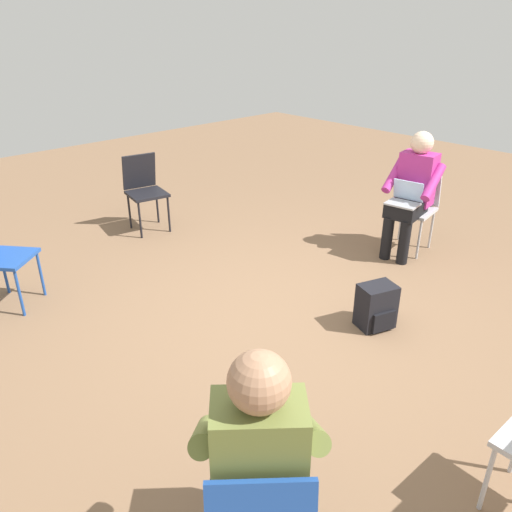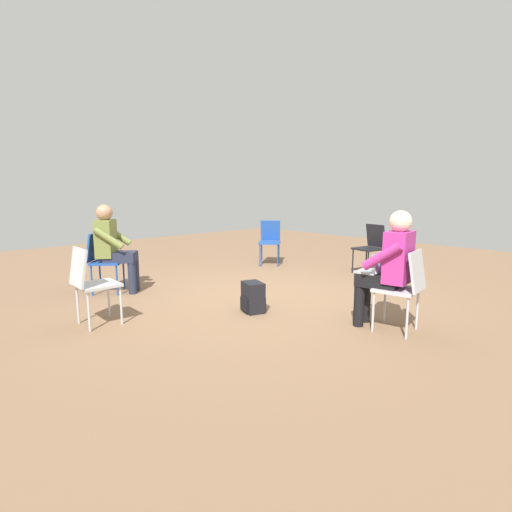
{
  "view_description": "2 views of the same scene",
  "coord_description": "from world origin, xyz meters",
  "px_view_note": "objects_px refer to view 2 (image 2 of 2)",
  "views": [
    {
      "loc": [
        -2.47,
        -2.33,
        2.22
      ],
      "look_at": [
        -0.16,
        0.13,
        0.6
      ],
      "focal_mm": 35.0,
      "sensor_mm": 36.0,
      "label": 1
    },
    {
      "loc": [
        3.85,
        -3.69,
        1.44
      ],
      "look_at": [
        0.28,
        -0.26,
        0.62
      ],
      "focal_mm": 28.0,
      "sensor_mm": 36.0,
      "label": 2
    }
  ],
  "objects_px": {
    "chair_east": "(404,285)",
    "person_in_olive": "(113,244)",
    "chair_north": "(371,245)",
    "chair_southwest": "(102,258)",
    "person_with_laptop": "(389,264)",
    "chair_northwest": "(270,239)",
    "backpack_near_laptop_user": "(253,299)",
    "chair_south": "(91,280)"
  },
  "relations": [
    {
      "from": "chair_east",
      "to": "backpack_near_laptop_user",
      "type": "relative_size",
      "value": 2.36
    },
    {
      "from": "chair_south",
      "to": "person_with_laptop",
      "type": "bearing_deg",
      "value": 46.48
    },
    {
      "from": "person_with_laptop",
      "to": "backpack_near_laptop_user",
      "type": "bearing_deg",
      "value": 104.39
    },
    {
      "from": "chair_northwest",
      "to": "chair_southwest",
      "type": "distance_m",
      "value": 3.26
    },
    {
      "from": "backpack_near_laptop_user",
      "to": "person_with_laptop",
      "type": "bearing_deg",
      "value": 23.3
    },
    {
      "from": "chair_northwest",
      "to": "backpack_near_laptop_user",
      "type": "distance_m",
      "value": 3.11
    },
    {
      "from": "chair_east",
      "to": "person_in_olive",
      "type": "height_order",
      "value": "person_in_olive"
    },
    {
      "from": "chair_northwest",
      "to": "chair_south",
      "type": "distance_m",
      "value": 4.1
    },
    {
      "from": "chair_south",
      "to": "chair_east",
      "type": "distance_m",
      "value": 3.25
    },
    {
      "from": "chair_southwest",
      "to": "chair_east",
      "type": "relative_size",
      "value": 1.0
    },
    {
      "from": "chair_northwest",
      "to": "chair_south",
      "type": "bearing_deg",
      "value": 66.82
    },
    {
      "from": "person_in_olive",
      "to": "chair_southwest",
      "type": "bearing_deg",
      "value": -90.0
    },
    {
      "from": "chair_east",
      "to": "person_in_olive",
      "type": "xyz_separation_m",
      "value": [
        -3.57,
        -1.41,
        0.2
      ]
    },
    {
      "from": "person_with_laptop",
      "to": "backpack_near_laptop_user",
      "type": "distance_m",
      "value": 1.6
    },
    {
      "from": "chair_southwest",
      "to": "backpack_near_laptop_user",
      "type": "distance_m",
      "value": 2.33
    },
    {
      "from": "chair_north",
      "to": "backpack_near_laptop_user",
      "type": "height_order",
      "value": "chair_north"
    },
    {
      "from": "chair_southwest",
      "to": "chair_south",
      "type": "height_order",
      "value": "same"
    },
    {
      "from": "chair_north",
      "to": "chair_southwest",
      "type": "xyz_separation_m",
      "value": [
        -1.91,
        -3.91,
        0.0
      ]
    },
    {
      "from": "chair_east",
      "to": "backpack_near_laptop_user",
      "type": "xyz_separation_m",
      "value": [
        -1.56,
        -0.62,
        -0.34
      ]
    },
    {
      "from": "person_with_laptop",
      "to": "person_in_olive",
      "type": "xyz_separation_m",
      "value": [
        -3.4,
        -1.38,
        0.0
      ]
    },
    {
      "from": "chair_northwest",
      "to": "person_in_olive",
      "type": "height_order",
      "value": "person_in_olive"
    },
    {
      "from": "chair_east",
      "to": "chair_north",
      "type": "bearing_deg",
      "value": 27.7
    },
    {
      "from": "person_in_olive",
      "to": "chair_northwest",
      "type": "bearing_deg",
      "value": 130.92
    },
    {
      "from": "chair_northwest",
      "to": "chair_north",
      "type": "height_order",
      "value": "same"
    },
    {
      "from": "person_with_laptop",
      "to": "chair_south",
      "type": "bearing_deg",
      "value": 125.39
    },
    {
      "from": "chair_east",
      "to": "person_in_olive",
      "type": "distance_m",
      "value": 3.84
    },
    {
      "from": "chair_north",
      "to": "chair_east",
      "type": "distance_m",
      "value": 2.96
    },
    {
      "from": "chair_southwest",
      "to": "person_in_olive",
      "type": "height_order",
      "value": "person_in_olive"
    },
    {
      "from": "chair_southwest",
      "to": "chair_south",
      "type": "bearing_deg",
      "value": 13.75
    },
    {
      "from": "chair_north",
      "to": "chair_east",
      "type": "xyz_separation_m",
      "value": [
        1.77,
        -2.38,
        0.0
      ]
    },
    {
      "from": "chair_north",
      "to": "person_with_laptop",
      "type": "xyz_separation_m",
      "value": [
        1.6,
        -2.4,
        0.2
      ]
    },
    {
      "from": "chair_north",
      "to": "person_in_olive",
      "type": "xyz_separation_m",
      "value": [
        -1.81,
        -3.78,
        0.2
      ]
    },
    {
      "from": "person_with_laptop",
      "to": "backpack_near_laptop_user",
      "type": "xyz_separation_m",
      "value": [
        -1.39,
        -0.6,
        -0.53
      ]
    },
    {
      "from": "person_with_laptop",
      "to": "chair_northwest",
      "type": "bearing_deg",
      "value": 53.75
    },
    {
      "from": "chair_north",
      "to": "person_in_olive",
      "type": "height_order",
      "value": "person_in_olive"
    },
    {
      "from": "chair_east",
      "to": "person_with_laptop",
      "type": "distance_m",
      "value": 0.26
    },
    {
      "from": "person_in_olive",
      "to": "backpack_near_laptop_user",
      "type": "xyz_separation_m",
      "value": [
        2.01,
        0.78,
        -0.54
      ]
    },
    {
      "from": "chair_northwest",
      "to": "person_with_laptop",
      "type": "xyz_separation_m",
      "value": [
        3.4,
        -1.76,
        0.2
      ]
    },
    {
      "from": "chair_southwest",
      "to": "person_in_olive",
      "type": "bearing_deg",
      "value": 90.0
    },
    {
      "from": "chair_north",
      "to": "chair_east",
      "type": "relative_size",
      "value": 1.0
    },
    {
      "from": "chair_south",
      "to": "chair_east",
      "type": "height_order",
      "value": "same"
    },
    {
      "from": "chair_southwest",
      "to": "chair_east",
      "type": "height_order",
      "value": "same"
    }
  ]
}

